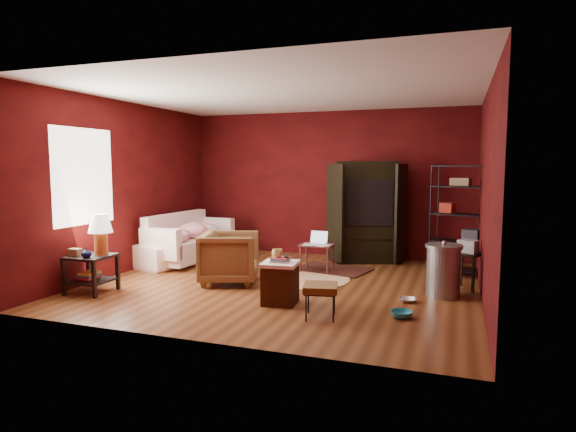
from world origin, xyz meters
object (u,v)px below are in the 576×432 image
Objects in this scene: hamper at (280,282)px; tv_armoire at (366,210)px; wire_shelving at (460,215)px; sofa at (187,240)px; laptop_desk at (317,247)px; armchair at (230,255)px; side_table at (96,245)px.

hamper is 3.17m from tv_armoire.
hamper is at bearing -113.65° from wire_shelving.
sofa is 3.22m from hamper.
wire_shelving is at bearing -37.53° from tv_armoire.
laptop_desk reaches higher than hamper.
sofa is 3.32m from tv_armoire.
wire_shelving is at bearing 15.67° from laptop_desk.
laptop_desk is at bearing -149.28° from wire_shelving.
laptop_desk is 0.36× the size of tv_armoire.
sofa is at bearing -178.57° from tv_armoire.
laptop_desk is 2.35m from wire_shelving.
hamper is 0.93× the size of laptop_desk.
tv_armoire reaches higher than armchair.
wire_shelving is at bearing -67.44° from sofa.
hamper is 3.35m from wire_shelving.
side_table is 0.62× the size of wire_shelving.
laptop_desk is (2.48, -0.02, 0.01)m from sofa.
tv_armoire is at bearing 80.13° from hamper.
side_table is at bearing -151.12° from tv_armoire.
wire_shelving is at bearing -80.72° from armchair.
armchair is at bearing 35.56° from side_table.
sofa reaches higher than hamper.
side_table is 0.59× the size of tv_armoire.
tv_armoire reaches higher than laptop_desk.
sofa is 1.15× the size of wire_shelving.
laptop_desk is at bearing 92.26° from hamper.
side_table is (-1.52, -1.08, 0.23)m from armchair.
hamper is (2.55, -1.97, -0.12)m from sofa.
tv_armoire is (0.61, 1.11, 0.55)m from laptop_desk.
laptop_desk is at bearing -136.82° from tv_armoire.
wire_shelving is (4.70, 0.52, 0.57)m from sofa.
armchair reaches higher than laptop_desk.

